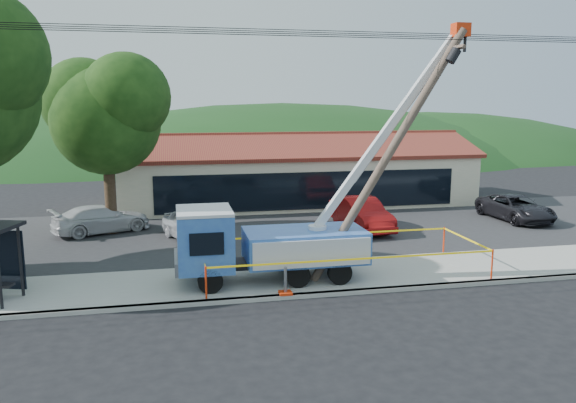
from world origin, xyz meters
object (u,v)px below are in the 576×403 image
(car_white, at_px, (102,234))
(car_dark, at_px, (514,222))
(car_silver, at_px, (193,242))
(leaning_pole, at_px, (395,144))
(car_red, at_px, (361,231))
(utility_truck, at_px, (268,240))

(car_white, xyz_separation_m, car_dark, (22.23, -1.51, 0.00))
(car_silver, height_order, car_white, car_silver)
(leaning_pole, distance_m, car_red, 9.47)
(utility_truck, bearing_deg, car_silver, 110.01)
(leaning_pole, xyz_separation_m, car_white, (-11.54, 9.76, -5.11))
(leaning_pole, height_order, car_silver, leaning_pole)
(car_red, distance_m, car_dark, 9.18)
(car_silver, height_order, car_dark, car_silver)
(leaning_pole, height_order, car_white, leaning_pole)
(utility_truck, relative_size, car_white, 2.25)
(car_red, relative_size, car_white, 1.04)
(car_red, bearing_deg, utility_truck, -134.46)
(car_red, bearing_deg, car_dark, -2.18)
(leaning_pole, bearing_deg, utility_truck, 175.22)
(car_red, height_order, car_dark, car_red)
(car_white, bearing_deg, utility_truck, -167.62)
(utility_truck, relative_size, leaning_pole, 1.17)
(car_red, bearing_deg, car_white, 166.77)
(car_white, distance_m, car_dark, 22.28)
(car_dark, bearing_deg, car_silver, -179.39)
(utility_truck, bearing_deg, car_white, 126.38)
(leaning_pole, xyz_separation_m, car_dark, (10.69, 8.24, -5.11))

